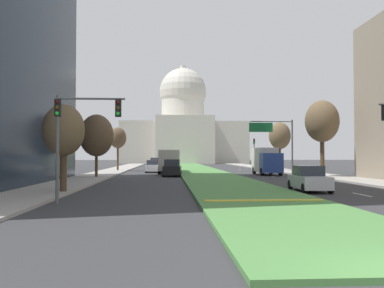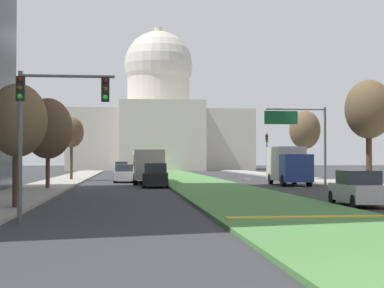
% 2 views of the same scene
% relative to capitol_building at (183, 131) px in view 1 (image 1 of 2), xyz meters
% --- Properties ---
extents(ground_plane, '(260.00, 260.00, 0.00)m').
position_rel_capitol_building_xyz_m(ground_plane, '(0.00, -57.01, -9.50)').
color(ground_plane, '#333335').
extents(grass_median, '(6.36, 104.01, 0.14)m').
position_rel_capitol_building_xyz_m(grass_median, '(0.00, -62.79, -9.43)').
color(grass_median, '#4C8442').
rests_on(grass_median, ground_plane).
extents(median_curb_nose, '(5.72, 0.50, 0.04)m').
position_rel_capitol_building_xyz_m(median_curb_nose, '(0.00, -102.58, -9.34)').
color(median_curb_nose, gold).
rests_on(median_curb_nose, grass_median).
extents(lane_dashes_right, '(0.16, 42.80, 0.01)m').
position_rel_capitol_building_xyz_m(lane_dashes_right, '(6.79, -79.34, -9.50)').
color(lane_dashes_right, silver).
rests_on(lane_dashes_right, ground_plane).
extents(sidewalk_left, '(4.00, 104.01, 0.15)m').
position_rel_capitol_building_xyz_m(sidewalk_left, '(-12.39, -68.57, -9.43)').
color(sidewalk_left, '#9E9991').
rests_on(sidewalk_left, ground_plane).
extents(sidewalk_right, '(4.00, 104.01, 0.15)m').
position_rel_capitol_building_xyz_m(sidewalk_right, '(12.39, -68.57, -9.43)').
color(sidewalk_right, '#9E9991').
rests_on(sidewalk_right, ground_plane).
extents(capitol_building, '(35.56, 29.75, 29.46)m').
position_rel_capitol_building_xyz_m(capitol_building, '(0.00, 0.00, 0.00)').
color(capitol_building, beige).
rests_on(capitol_building, ground_plane).
extents(traffic_light_near_left, '(3.34, 0.35, 5.20)m').
position_rel_capitol_building_xyz_m(traffic_light_near_left, '(-9.05, -102.13, -5.71)').
color(traffic_light_near_left, '#515456').
rests_on(traffic_light_near_left, ground_plane).
extents(traffic_light_far_right, '(0.28, 0.35, 5.20)m').
position_rel_capitol_building_xyz_m(traffic_light_far_right, '(9.89, -54.47, -6.19)').
color(traffic_light_far_right, '#515456').
rests_on(traffic_light_far_right, ground_plane).
extents(overhead_guide_sign, '(5.26, 0.20, 6.50)m').
position_rel_capitol_building_xyz_m(overhead_guide_sign, '(8.18, -74.70, -4.87)').
color(overhead_guide_sign, '#515456').
rests_on(overhead_guide_sign, ground_plane).
extents(street_tree_left_near, '(2.50, 2.50, 5.41)m').
position_rel_capitol_building_xyz_m(street_tree_left_near, '(-10.90, -96.96, -5.72)').
color(street_tree_left_near, '#4C3823').
rests_on(street_tree_left_near, ground_plane).
extents(street_tree_left_mid, '(3.41, 3.41, 6.46)m').
position_rel_capitol_building_xyz_m(street_tree_left_mid, '(-11.82, -80.27, -5.19)').
color(street_tree_left_mid, '#4C3823').
rests_on(street_tree_left_mid, ground_plane).
extents(street_tree_right_mid, '(3.47, 3.47, 8.01)m').
position_rel_capitol_building_xyz_m(street_tree_right_mid, '(11.34, -80.82, -3.71)').
color(street_tree_right_mid, '#4C3823').
rests_on(street_tree_right_mid, ground_plane).
extents(street_tree_left_far, '(2.44, 2.44, 6.37)m').
position_rel_capitol_building_xyz_m(street_tree_left_far, '(-11.87, -62.23, -4.71)').
color(street_tree_left_far, '#4C3823').
rests_on(street_tree_left_far, ground_plane).
extents(street_tree_right_far, '(3.14, 3.14, 7.11)m').
position_rel_capitol_building_xyz_m(street_tree_right_far, '(11.63, -63.84, -4.40)').
color(street_tree_right_far, '#4C3823').
rests_on(street_tree_right_far, ground_plane).
extents(sedan_lead_stopped, '(2.04, 4.40, 1.65)m').
position_rel_capitol_building_xyz_m(sedan_lead_stopped, '(4.48, -96.15, -8.73)').
color(sedan_lead_stopped, '#BCBCC1').
rests_on(sedan_lead_stopped, ground_plane).
extents(sedan_midblock, '(2.16, 4.21, 1.86)m').
position_rel_capitol_building_xyz_m(sedan_midblock, '(-4.11, -77.27, -8.64)').
color(sedan_midblock, black).
rests_on(sedan_midblock, ground_plane).
extents(sedan_distant, '(1.94, 4.36, 1.66)m').
position_rel_capitol_building_xyz_m(sedan_distant, '(-6.57, -66.98, -8.72)').
color(sedan_distant, silver).
rests_on(sedan_distant, ground_plane).
extents(sedan_far_horizon, '(2.06, 4.77, 1.77)m').
position_rel_capitol_building_xyz_m(sedan_far_horizon, '(-4.67, -57.03, -8.68)').
color(sedan_far_horizon, brown).
rests_on(sedan_far_horizon, ground_plane).
extents(sedan_very_far, '(2.03, 4.54, 1.82)m').
position_rel_capitol_building_xyz_m(sedan_very_far, '(-7.09, -41.78, -8.66)').
color(sedan_very_far, '#BCBCC1').
rests_on(sedan_very_far, ground_plane).
extents(box_truck_delivery, '(2.40, 6.40, 3.20)m').
position_rel_capitol_building_xyz_m(box_truck_delivery, '(7.06, -74.27, -7.83)').
color(box_truck_delivery, navy).
rests_on(box_truck_delivery, ground_plane).
extents(city_bus, '(2.62, 11.00, 2.95)m').
position_rel_capitol_building_xyz_m(city_bus, '(-4.48, -68.87, -7.73)').
color(city_bus, beige).
rests_on(city_bus, ground_plane).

